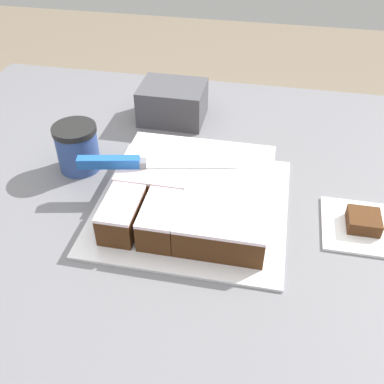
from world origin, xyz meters
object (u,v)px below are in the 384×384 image
at_px(coffee_cup, 77,147).
at_px(brownie, 364,221).
at_px(cake, 193,191).
at_px(storage_box, 173,102).
at_px(knife, 123,163).
at_px(cake_board, 192,205).

relative_size(coffee_cup, brownie, 1.75).
distance_m(cake, brownie, 0.34).
xyz_separation_m(coffee_cup, brownie, (0.63, -0.09, -0.04)).
relative_size(cake, brownie, 5.07).
xyz_separation_m(brownie, storage_box, (-0.47, 0.35, 0.03)).
bearing_deg(coffee_cup, brownie, -7.78).
xyz_separation_m(knife, coffee_cup, (-0.13, 0.07, -0.03)).
relative_size(cake_board, brownie, 6.31).
height_order(cake, knife, knife).
height_order(knife, coffee_cup, coffee_cup).
height_order(cake, brownie, cake).
bearing_deg(brownie, storage_box, 143.18).
bearing_deg(storage_box, brownie, -36.82).
relative_size(knife, brownie, 5.27).
xyz_separation_m(cake_board, knife, (-0.15, 0.02, 0.08)).
bearing_deg(storage_box, cake_board, -70.78).
bearing_deg(cake_board, coffee_cup, 163.02).
relative_size(knife, storage_box, 1.95).
bearing_deg(brownie, cake_board, -179.89).
relative_size(brownie, storage_box, 0.37).
xyz_separation_m(cake_board, brownie, (0.35, 0.00, 0.02)).
height_order(cake_board, brownie, brownie).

